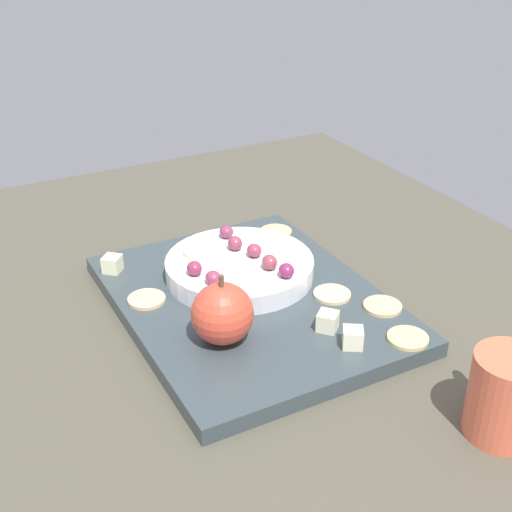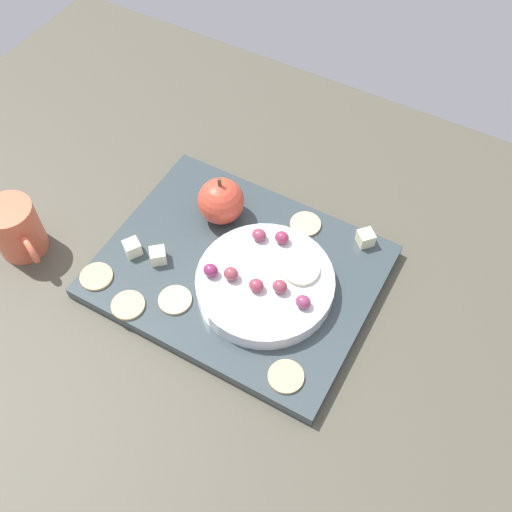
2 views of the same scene
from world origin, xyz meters
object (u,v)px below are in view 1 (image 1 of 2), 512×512
cracker_2 (408,338)px  cup (505,395)px  platter (253,302)px  cheese_cube_1 (353,338)px  apple_whole (222,314)px  grape_1 (226,232)px  cracker_1 (383,306)px  serving_dish (240,268)px  cheese_cube_2 (328,321)px  grape_4 (286,271)px  grape_5 (194,268)px  grape_3 (213,278)px  apple_slice_0 (203,251)px  grape_2 (254,250)px  cheese_cube_0 (112,264)px  cracker_3 (147,299)px  cracker_0 (276,232)px  cracker_4 (332,294)px  grape_0 (270,262)px  grape_6 (235,243)px

cracker_2 → cup: size_ratio=0.46×
platter → cheese_cube_1: 14.27cm
apple_whole → cup: bearing=-142.4°
grape_1 → platter: bearing=170.2°
cracker_1 → grape_1: grape_1 is taller
serving_dish → cheese_cube_2: 14.67cm
serving_dish → grape_4: 7.11cm
grape_1 → grape_5: size_ratio=1.00×
grape_5 → cup: cup is taller
grape_3 → apple_slice_0: grape_3 is taller
grape_2 → cracker_1: bearing=-146.7°
apple_whole → grape_2: (10.72, -9.33, -0.12)cm
cheese_cube_0 → grape_1: size_ratio=1.06×
cracker_3 → apple_whole: bearing=-158.6°
serving_dish → apple_whole: bearing=145.7°
platter → cup: cup is taller
serving_dish → grape_2: size_ratio=9.28×
cracker_0 → cracker_2: same height
platter → cheese_cube_0: 17.87cm
apple_whole → grape_1: apple_whole is taller
cracker_0 → grape_5: grape_5 is taller
cracker_2 → cracker_3: 28.83cm
apple_whole → cracker_4: apple_whole is taller
cracker_0 → platter: bearing=141.0°
grape_2 → grape_5: bearing=94.8°
grape_0 → apple_slice_0: 8.82cm
cracker_4 → grape_0: (5.24, 5.23, 2.97)cm
cracker_2 → grape_6: 24.04cm
cracker_4 → grape_3: size_ratio=2.24×
cracker_0 → grape_6: bearing=122.3°
apple_slice_0 → cup: bearing=-161.0°
serving_dish → grape_5: bearing=98.3°
grape_2 → grape_5: 8.02cm
apple_whole → cracker_0: (18.96, -16.99, -3.01)cm
cracker_3 → grape_4: 16.00cm
cracker_2 → grape_2: grape_2 is taller
platter → cheese_cube_2: size_ratio=17.49×
grape_4 → grape_2: bearing=8.3°
cracker_3 → cheese_cube_0: bearing=8.4°
grape_3 → grape_4: 8.24cm
serving_dish → grape_1: (5.85, -1.14, 1.94)cm
grape_0 → cheese_cube_0: bearing=51.2°
grape_2 → grape_6: 2.90cm
grape_4 → grape_5: (5.36, 8.87, -0.01)cm
cracker_1 → grape_4: bearing=46.9°
cracker_2 → cracker_4: same height
cheese_cube_2 → grape_0: bearing=5.6°
grape_0 → cracker_2: bearing=-155.7°
cracker_4 → grape_1: size_ratio=2.24×
cracker_2 → grape_6: size_ratio=2.24×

